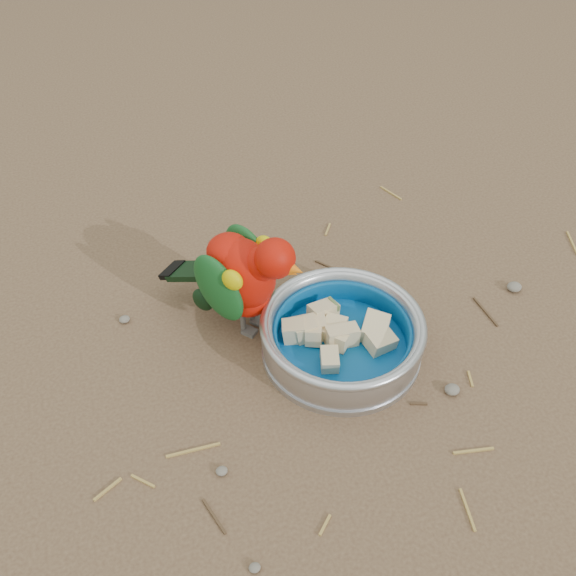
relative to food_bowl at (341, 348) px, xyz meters
name	(u,v)px	position (x,y,z in m)	size (l,w,h in m)	color
ground	(383,378)	(0.04, -0.06, -0.01)	(60.00, 60.00, 0.00)	brown
food_bowl	(341,348)	(0.00, 0.00, 0.00)	(0.22, 0.22, 0.02)	#B2B2BA
bowl_wall	(342,333)	(0.00, 0.00, 0.03)	(0.22, 0.22, 0.04)	#B2B2BA
fruit_wedges	(342,337)	(0.00, 0.00, 0.02)	(0.13, 0.13, 0.03)	beige
lory_parrot	(243,282)	(-0.11, 0.09, 0.08)	(0.10, 0.21, 0.17)	#B61004
ground_debris	(328,339)	(-0.01, 0.03, -0.01)	(0.90, 0.80, 0.01)	#AB8A44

